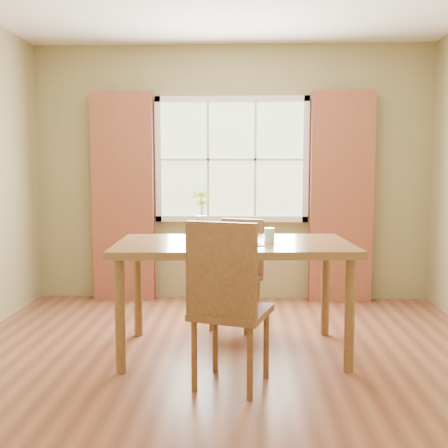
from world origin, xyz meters
TOP-DOWN VIEW (x-y plane):
  - room at (0.00, 0.00)m, footprint 4.24×3.84m
  - window at (0.00, 1.87)m, footprint 1.62×0.06m
  - curtain_left at (-1.15, 1.78)m, footprint 0.65×0.08m
  - curtain_right at (1.15, 1.78)m, footprint 0.65×0.08m
  - dining_table at (0.06, 0.19)m, footprint 1.80×1.07m
  - chair_near at (0.03, -0.52)m, footprint 0.57×0.57m
  - chair_far at (0.08, 0.89)m, footprint 0.51×0.51m
  - placemat at (0.02, 0.05)m, footprint 0.54×0.47m
  - plate at (-0.06, 0.09)m, footprint 0.30×0.30m
  - croissant_sandwich at (0.02, 0.08)m, footprint 0.19×0.13m
  - water_glass at (0.32, 0.14)m, footprint 0.08×0.08m
  - flower_vase at (-0.20, 0.36)m, footprint 0.15×0.15m

SIDE VIEW (x-z plane):
  - chair_far at x=0.08m, z-range 0.05..1.00m
  - chair_near at x=0.03m, z-range 0.05..1.14m
  - dining_table at x=0.06m, z-range 0.34..1.19m
  - placemat at x=0.02m, z-range 0.85..0.86m
  - plate at x=-0.06m, z-range 0.86..0.87m
  - water_glass at x=0.32m, z-range 0.85..0.96m
  - croissant_sandwich at x=0.02m, z-range 0.87..1.00m
  - flower_vase at x=-0.20m, z-range 0.89..1.27m
  - curtain_left at x=-1.15m, z-range 0.00..2.20m
  - curtain_right at x=1.15m, z-range 0.00..2.20m
  - room at x=0.00m, z-range -0.02..2.72m
  - window at x=0.00m, z-range 0.84..2.16m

